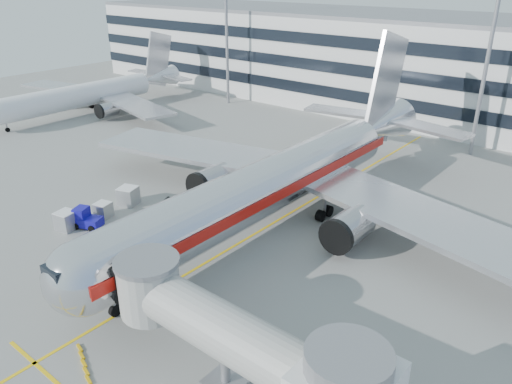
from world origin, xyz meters
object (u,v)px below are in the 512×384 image
Objects in this scene: ramp_worker at (128,238)px; belt_loader at (182,215)px; cargo_container_right at (128,196)px; cargo_container_left at (103,210)px; main_jet at (285,177)px; baggage_tug at (86,219)px; cargo_container_front at (66,220)px.

belt_loader is at bearing 63.12° from ramp_worker.
cargo_container_right is at bearing -171.71° from belt_loader.
belt_loader is 2.63× the size of cargo_container_left.
ramp_worker is at bearing -116.98° from main_jet.
ramp_worker reaches higher than cargo_container_right.
ramp_worker is (7.27, -5.53, 0.09)m from cargo_container_right.
cargo_container_left is at bearing -82.17° from cargo_container_right.
cargo_container_right is 1.09× the size of ramp_worker.
cargo_container_left is at bearing 103.01° from baggage_tug.
cargo_container_front is (-14.12, -14.82, -3.35)m from main_jet.
main_jet reaches higher than cargo_container_left.
main_jet is 20.74m from cargo_container_front.
cargo_container_right is at bearing 89.52° from cargo_container_front.
ramp_worker is at bearing 0.96° from baggage_tug.
cargo_container_left is at bearing 81.87° from cargo_container_front.
baggage_tug reaches higher than cargo_container_front.
main_jet is at bearing 29.06° from cargo_container_right.
baggage_tug is at bearing -76.99° from cargo_container_left.
belt_loader is at bearing 48.98° from cargo_container_front.
cargo_container_left is (-6.45, -4.37, 0.15)m from belt_loader.
belt_loader reaches higher than baggage_tug.
main_jet is at bearing 46.38° from cargo_container_front.
cargo_container_front reaches higher than cargo_container_left.
cargo_container_right is 1.15× the size of cargo_container_front.
belt_loader is 2.18× the size of ramp_worker.
cargo_container_left is 3.40m from cargo_container_right.
baggage_tug reaches higher than cargo_container_left.
main_jet is 26.16× the size of cargo_container_front.
ramp_worker is (6.28, 0.11, 0.18)m from baggage_tug.
main_jet reaches higher than belt_loader.
cargo_container_right is (-0.46, 3.36, 0.19)m from cargo_container_left.
cargo_container_right is at bearing -150.94° from main_jet.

